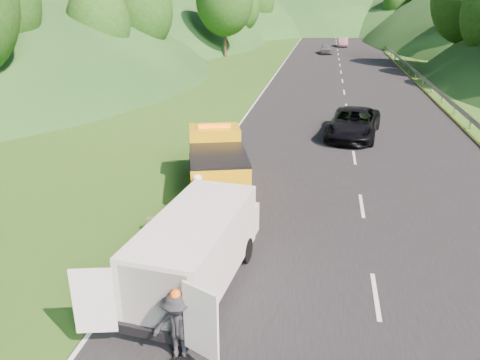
% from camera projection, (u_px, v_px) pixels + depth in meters
% --- Properties ---
extents(ground, '(320.00, 320.00, 0.00)m').
position_uv_depth(ground, '(273.00, 250.00, 14.95)').
color(ground, '#38661E').
rests_on(ground, ground).
extents(road_surface, '(14.00, 200.00, 0.02)m').
position_uv_depth(road_surface, '(341.00, 72.00, 51.16)').
color(road_surface, black).
rests_on(road_surface, ground).
extents(guardrail, '(0.06, 140.00, 1.52)m').
position_uv_depth(guardrail, '(395.00, 60.00, 61.43)').
color(guardrail, gray).
rests_on(guardrail, ground).
extents(tree_line_left, '(14.00, 140.00, 14.00)m').
position_uv_depth(tree_line_left, '(195.00, 50.00, 73.13)').
color(tree_line_left, '#2F591A').
rests_on(tree_line_left, ground).
extents(hills_backdrop, '(201.00, 288.60, 44.00)m').
position_uv_depth(hills_backdrop, '(346.00, 26.00, 137.49)').
color(hills_backdrop, '#2D5B23').
rests_on(hills_backdrop, ground).
extents(tow_truck, '(3.70, 6.21, 2.52)m').
position_uv_depth(tow_truck, '(216.00, 161.00, 19.39)').
color(tow_truck, black).
rests_on(tow_truck, ground).
extents(white_van, '(3.38, 6.44, 2.20)m').
position_uv_depth(white_van, '(198.00, 246.00, 12.69)').
color(white_van, black).
rests_on(white_van, ground).
extents(woman, '(0.77, 0.82, 1.81)m').
position_uv_depth(woman, '(200.00, 222.00, 16.85)').
color(woman, white).
rests_on(woman, ground).
extents(child, '(0.55, 0.50, 0.92)m').
position_uv_depth(child, '(187.00, 262.00, 14.25)').
color(child, tan).
rests_on(child, ground).
extents(suitcase, '(0.36, 0.26, 0.53)m').
position_uv_depth(suitcase, '(152.00, 225.00, 16.05)').
color(suitcase, brown).
rests_on(suitcase, ground).
extents(passing_suv, '(3.61, 6.18, 1.62)m').
position_uv_depth(passing_suv, '(352.00, 137.00, 27.20)').
color(passing_suv, black).
rests_on(passing_suv, ground).
extents(dist_car_a, '(1.73, 4.31, 1.47)m').
position_uv_depth(dist_car_a, '(326.00, 54.00, 68.35)').
color(dist_car_a, '#45474A').
rests_on(dist_car_a, ground).
extents(dist_car_b, '(1.52, 4.37, 1.44)m').
position_uv_depth(dist_car_b, '(343.00, 47.00, 78.49)').
color(dist_car_b, '#6D4851').
rests_on(dist_car_b, ground).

